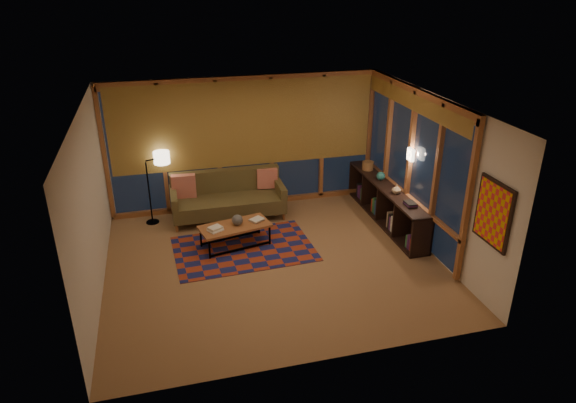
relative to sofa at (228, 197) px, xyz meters
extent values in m
cube|color=#A37A4B|center=(0.47, -1.91, -0.45)|extent=(5.50, 5.00, 0.01)
cube|color=white|center=(0.47, -1.91, 2.25)|extent=(5.50, 5.00, 0.01)
cube|color=silver|center=(0.47, 0.59, 0.90)|extent=(5.50, 0.01, 2.70)
cube|color=silver|center=(0.47, -4.41, 0.90)|extent=(5.50, 0.01, 2.70)
cube|color=silver|center=(-2.28, -1.91, 0.90)|extent=(0.01, 5.00, 2.70)
cube|color=silver|center=(3.22, -1.91, 0.90)|extent=(0.01, 5.00, 2.70)
cube|color=#9C341B|center=(0.06, -1.33, -0.44)|extent=(2.49, 1.72, 0.01)
sphere|color=black|center=(-0.01, -1.16, 0.06)|extent=(0.23, 0.23, 0.20)
cylinder|color=#AE7143|center=(2.94, 0.01, 0.38)|extent=(0.25, 0.25, 0.17)
sphere|color=#267372|center=(2.96, -0.60, 0.38)|extent=(0.19, 0.19, 0.17)
imported|color=tan|center=(2.96, -1.30, 0.39)|extent=(0.21, 0.21, 0.18)
camera|label=1|loc=(-1.19, -9.25, 4.07)|focal=32.00mm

